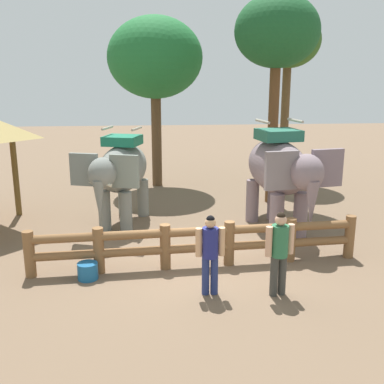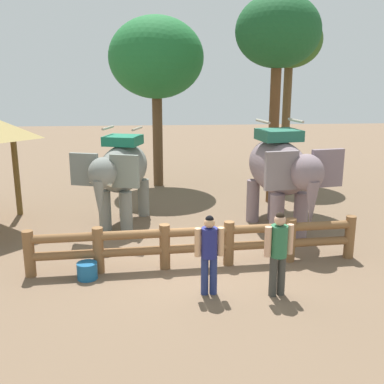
{
  "view_description": "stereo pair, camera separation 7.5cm",
  "coord_description": "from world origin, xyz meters",
  "views": [
    {
      "loc": [
        -0.98,
        -10.1,
        4.35
      ],
      "look_at": [
        0.0,
        1.34,
        1.4
      ],
      "focal_mm": 43.46,
      "sensor_mm": 36.0,
      "label": 1
    },
    {
      "loc": [
        -0.91,
        -10.1,
        4.35
      ],
      "look_at": [
        0.0,
        1.34,
        1.4
      ],
      "focal_mm": 43.46,
      "sensor_mm": 36.0,
      "label": 2
    }
  ],
  "objects": [
    {
      "name": "tree_far_left",
      "position": [
        3.06,
        5.23,
        5.55
      ],
      "size": [
        2.73,
        2.73,
        6.81
      ],
      "color": "brown",
      "rests_on": "ground"
    },
    {
      "name": "tourist_man_in_blue",
      "position": [
        1.47,
        -1.69,
        1.01
      ],
      "size": [
        0.6,
        0.41,
        1.74
      ],
      "color": "#3A3A35",
      "rests_on": "ground"
    },
    {
      "name": "elephant_near_left",
      "position": [
        -1.9,
        3.1,
        1.6
      ],
      "size": [
        2.27,
        3.41,
        2.85
      ],
      "color": "slate",
      "rests_on": "ground"
    },
    {
      "name": "tourist_woman_in_black",
      "position": [
        0.11,
        -1.54,
        0.96
      ],
      "size": [
        0.59,
        0.33,
        1.66
      ],
      "color": "navy",
      "rests_on": "ground"
    },
    {
      "name": "tree_far_right",
      "position": [
        4.44,
        8.67,
        5.48
      ],
      "size": [
        2.54,
        2.54,
        6.69
      ],
      "color": "brown",
      "rests_on": "ground"
    },
    {
      "name": "feed_bucket",
      "position": [
        -2.44,
        -0.62,
        0.18
      ],
      "size": [
        0.44,
        0.44,
        0.37
      ],
      "color": "#19598C",
      "rests_on": "ground"
    },
    {
      "name": "elephant_center",
      "position": [
        2.5,
        2.11,
        1.75
      ],
      "size": [
        2.16,
        3.71,
        3.12
      ],
      "color": "gray",
      "rests_on": "ground"
    },
    {
      "name": "ground_plane",
      "position": [
        0.0,
        0.0,
        0.0
      ],
      "size": [
        60.0,
        60.0,
        0.0
      ],
      "primitive_type": "plane",
      "color": "brown"
    },
    {
      "name": "log_fence",
      "position": [
        -0.0,
        -0.14,
        0.6
      ],
      "size": [
        7.65,
        0.72,
        1.05
      ],
      "color": "brown",
      "rests_on": "ground"
    },
    {
      "name": "tree_back_center",
      "position": [
        -0.82,
        8.02,
        4.87
      ],
      "size": [
        3.57,
        3.57,
        6.43
      ],
      "color": "brown",
      "rests_on": "ground"
    }
  ]
}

